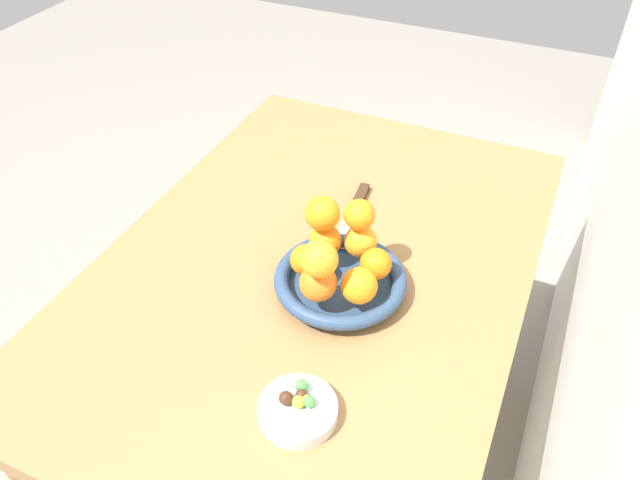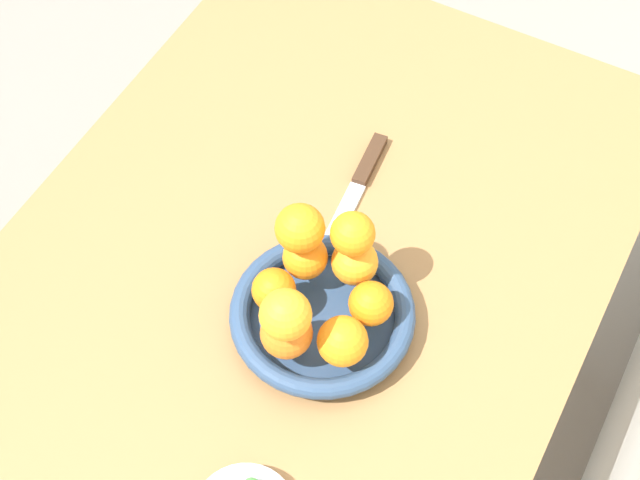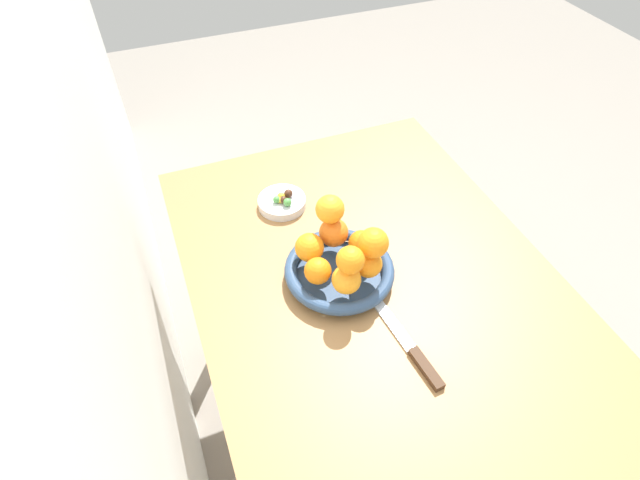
# 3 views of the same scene
# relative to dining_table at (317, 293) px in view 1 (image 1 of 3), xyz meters

# --- Properties ---
(ground_plane) EXTENTS (6.00, 6.00, 0.00)m
(ground_plane) POSITION_rel_dining_table_xyz_m (0.00, 0.00, -0.65)
(ground_plane) COLOR gray
(dining_table) EXTENTS (1.10, 0.76, 0.74)m
(dining_table) POSITION_rel_dining_table_xyz_m (0.00, 0.00, 0.00)
(dining_table) COLOR #9E7042
(dining_table) RESTS_ON ground_plane
(fruit_bowl) EXTENTS (0.23, 0.23, 0.04)m
(fruit_bowl) POSITION_rel_dining_table_xyz_m (0.06, 0.07, 0.11)
(fruit_bowl) COLOR navy
(fruit_bowl) RESTS_ON dining_table
(candy_dish) EXTENTS (0.12, 0.12, 0.02)m
(candy_dish) POSITION_rel_dining_table_xyz_m (0.32, 0.11, 0.10)
(candy_dish) COLOR silver
(candy_dish) RESTS_ON dining_table
(orange_0) EXTENTS (0.06, 0.06, 0.06)m
(orange_0) POSITION_rel_dining_table_xyz_m (-0.01, 0.08, 0.16)
(orange_0) COLOR orange
(orange_0) RESTS_ON fruit_bowl
(orange_1) EXTENTS (0.06, 0.06, 0.06)m
(orange_1) POSITION_rel_dining_table_xyz_m (0.02, 0.02, 0.16)
(orange_1) COLOR orange
(orange_1) RESTS_ON fruit_bowl
(orange_2) EXTENTS (0.05, 0.05, 0.05)m
(orange_2) POSITION_rel_dining_table_xyz_m (0.08, 0.01, 0.16)
(orange_2) COLOR orange
(orange_2) RESTS_ON fruit_bowl
(orange_3) EXTENTS (0.06, 0.06, 0.06)m
(orange_3) POSITION_rel_dining_table_xyz_m (0.12, 0.06, 0.16)
(orange_3) COLOR orange
(orange_3) RESTS_ON fruit_bowl
(orange_4) EXTENTS (0.06, 0.06, 0.06)m
(orange_4) POSITION_rel_dining_table_xyz_m (0.10, 0.12, 0.16)
(orange_4) COLOR orange
(orange_4) RESTS_ON fruit_bowl
(orange_5) EXTENTS (0.06, 0.06, 0.06)m
(orange_5) POSITION_rel_dining_table_xyz_m (0.04, 0.13, 0.16)
(orange_5) COLOR orange
(orange_5) RESTS_ON fruit_bowl
(orange_6) EXTENTS (0.06, 0.06, 0.06)m
(orange_6) POSITION_rel_dining_table_xyz_m (0.02, 0.02, 0.22)
(orange_6) COLOR orange
(orange_6) RESTS_ON orange_1
(orange_7) EXTENTS (0.06, 0.06, 0.06)m
(orange_7) POSITION_rel_dining_table_xyz_m (-0.01, 0.08, 0.21)
(orange_7) COLOR orange
(orange_7) RESTS_ON orange_0
(orange_8) EXTENTS (0.06, 0.06, 0.06)m
(orange_8) POSITION_rel_dining_table_xyz_m (0.13, 0.06, 0.22)
(orange_8) COLOR orange
(orange_8) RESTS_ON orange_3
(candy_ball_0) EXTENTS (0.02, 0.02, 0.02)m
(candy_ball_0) POSITION_rel_dining_table_xyz_m (0.32, 0.09, 0.12)
(candy_ball_0) COLOR #472819
(candy_ball_0) RESTS_ON candy_dish
(candy_ball_1) EXTENTS (0.01, 0.01, 0.01)m
(candy_ball_1) POSITION_rel_dining_table_xyz_m (0.31, 0.12, 0.12)
(candy_ball_1) COLOR gold
(candy_ball_1) RESTS_ON candy_dish
(candy_ball_2) EXTENTS (0.02, 0.02, 0.02)m
(candy_ball_2) POSITION_rel_dining_table_xyz_m (0.31, 0.13, 0.12)
(candy_ball_2) COLOR #4C9947
(candy_ball_2) RESTS_ON candy_dish
(candy_ball_3) EXTENTS (0.02, 0.02, 0.02)m
(candy_ball_3) POSITION_rel_dining_table_xyz_m (0.32, 0.11, 0.12)
(candy_ball_3) COLOR gold
(candy_ball_3) RESTS_ON candy_dish
(candy_ball_4) EXTENTS (0.02, 0.02, 0.02)m
(candy_ball_4) POSITION_rel_dining_table_xyz_m (0.31, 0.11, 0.12)
(candy_ball_4) COLOR #472819
(candy_ball_4) RESTS_ON candy_dish
(candy_ball_5) EXTENTS (0.02, 0.02, 0.02)m
(candy_ball_5) POSITION_rel_dining_table_xyz_m (0.29, 0.11, 0.12)
(candy_ball_5) COLOR #4C9947
(candy_ball_5) RESTS_ON candy_dish
(knife) EXTENTS (0.26, 0.05, 0.01)m
(knife) POSITION_rel_dining_table_xyz_m (-0.14, 0.01, 0.09)
(knife) COLOR #3F2819
(knife) RESTS_ON dining_table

